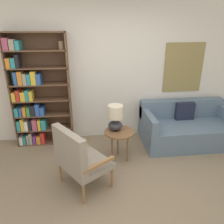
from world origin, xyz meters
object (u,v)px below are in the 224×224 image
(table_lamp, at_px, (115,117))
(bookshelf, at_px, (34,96))
(armchair, at_px, (77,156))
(couch, at_px, (186,128))
(side_table, at_px, (119,135))

(table_lamp, bearing_deg, bookshelf, 153.45)
(armchair, bearing_deg, bookshelf, 119.49)
(couch, bearing_deg, bookshelf, 174.07)
(armchair, relative_size, side_table, 1.73)
(side_table, bearing_deg, bookshelf, 152.21)
(side_table, height_order, table_lamp, table_lamp)
(couch, bearing_deg, table_lamp, -164.47)
(armchair, xyz_separation_m, table_lamp, (0.60, 0.70, 0.24))
(couch, relative_size, side_table, 3.17)
(bookshelf, height_order, armchair, bookshelf)
(side_table, distance_m, table_lamp, 0.30)
(bookshelf, xyz_separation_m, table_lamp, (1.39, -0.70, -0.19))
(bookshelf, distance_m, table_lamp, 1.57)
(bookshelf, bearing_deg, armchair, -60.51)
(side_table, xyz_separation_m, table_lamp, (-0.06, 0.07, 0.29))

